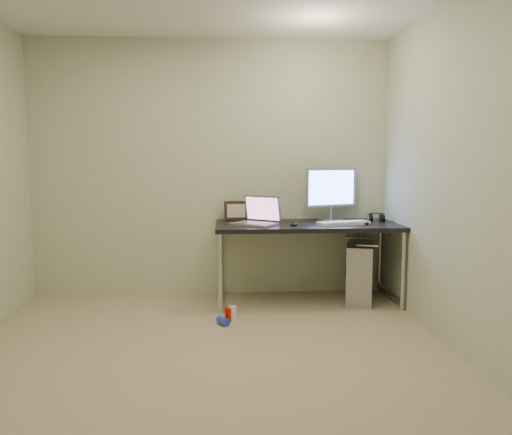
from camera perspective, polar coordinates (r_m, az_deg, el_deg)
The scene contains 18 objects.
floor at distance 3.48m, azimuth -5.78°, elevation -16.12°, with size 3.50×3.50×0.00m, color tan.
wall_back at distance 4.96m, azimuth -5.16°, elevation 5.53°, with size 3.50×0.02×2.50m, color beige.
wall_right at distance 3.59m, azimuth 23.22°, elevation 4.61°, with size 0.02×3.50×2.50m, color beige.
desk at distance 4.69m, azimuth 5.84°, elevation -1.57°, with size 1.70×0.74×0.75m.
tower_computer at distance 4.87m, azimuth 11.83°, elevation -6.15°, with size 0.38×0.57×0.59m.
cable_a at distance 5.14m, azimuth 10.37°, elevation -4.04°, with size 0.01×0.01×0.70m, color black.
cable_b at distance 5.15m, azimuth 11.39°, elevation -4.28°, with size 0.01×0.01×0.72m, color black.
can_red at distance 4.25m, azimuth -3.19°, elevation -11.01°, with size 0.06×0.06×0.11m, color red.
can_white at distance 4.26m, azimuth -2.69°, elevation -10.89°, with size 0.07×0.07×0.12m, color white.
can_blue at distance 4.16m, azimuth -3.78°, elevation -11.74°, with size 0.06×0.06×0.12m, color blue.
laptop at distance 4.58m, azimuth 0.18°, elevation -0.05°, with size 0.49×0.47×0.26m.
monitor at distance 4.91m, azimuth 8.59°, elevation 3.14°, with size 0.53×0.23×0.51m.
keyboard at distance 4.64m, azimuth 9.98°, elevation -0.63°, with size 0.48×0.16×0.03m, color white.
mouse_right at distance 4.71m, azimuth 12.44°, elevation -0.52°, with size 0.07×0.11×0.04m, color black.
mouse_left at distance 4.52m, azimuth 4.34°, elevation -0.70°, with size 0.07×0.10×0.04m, color black.
headphones at distance 4.95m, azimuth 13.56°, elevation -0.11°, with size 0.16×0.10×0.11m.
picture_frame at distance 4.90m, azimuth -2.27°, elevation 0.78°, with size 0.24×0.03×0.19m, color black.
webcam at distance 4.87m, azimuth 0.71°, elevation 0.68°, with size 0.04×0.04×0.12m.
Camera 1 is at (0.14, -3.21, 1.34)m, focal length 35.00 mm.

